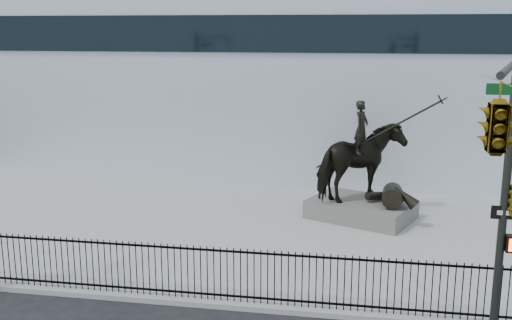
# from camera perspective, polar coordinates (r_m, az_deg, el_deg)

# --- Properties ---
(plaza) EXTENTS (30.00, 12.00, 0.15)m
(plaza) POSITION_cam_1_polar(r_m,az_deg,el_deg) (21.71, -0.71, -6.83)
(plaza) COLOR gray
(plaza) RESTS_ON ground
(building) EXTENTS (44.00, 14.00, 9.00)m
(building) POSITION_cam_1_polar(r_m,az_deg,el_deg) (33.46, 3.47, 7.73)
(building) COLOR silver
(building) RESTS_ON ground
(picket_fence) EXTENTS (22.10, 0.10, 1.50)m
(picket_fence) POSITION_cam_1_polar(r_m,az_deg,el_deg) (16.17, -4.59, -10.67)
(picket_fence) COLOR black
(picket_fence) RESTS_ON plaza
(statue_plinth) EXTENTS (4.38, 3.79, 0.69)m
(statue_plinth) POSITION_cam_1_polar(r_m,az_deg,el_deg) (23.20, 9.97, -4.65)
(statue_plinth) COLOR #5B5853
(statue_plinth) RESTS_ON plaza
(equestrian_statue) EXTENTS (4.35, 3.66, 4.00)m
(equestrian_statue) POSITION_cam_1_polar(r_m,az_deg,el_deg) (22.72, 10.30, -0.36)
(equestrian_statue) COLOR black
(equestrian_statue) RESTS_ON statue_plinth
(traffic_signal_right) EXTENTS (2.17, 6.86, 7.00)m
(traffic_signal_right) POSITION_cam_1_polar(r_m,az_deg,el_deg) (11.68, 22.81, -0.37)
(traffic_signal_right) COLOR black
(traffic_signal_right) RESTS_ON ground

